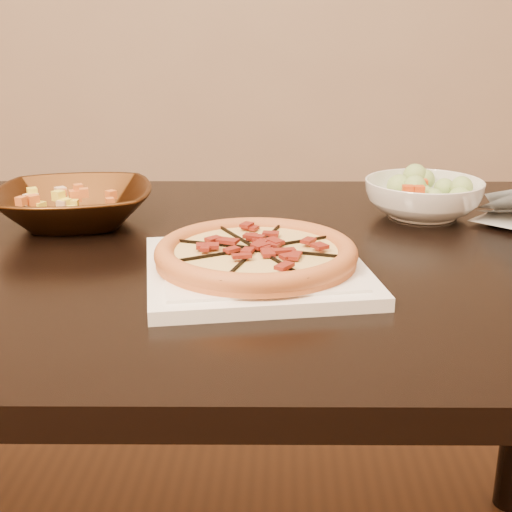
{
  "coord_description": "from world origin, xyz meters",
  "views": [
    {
      "loc": [
        0.14,
        -0.95,
        1.09
      ],
      "look_at": [
        0.1,
        -0.03,
        0.78
      ],
      "focal_mm": 50.0,
      "sensor_mm": 36.0,
      "label": 1
    }
  ],
  "objects_px": {
    "pizza": "(256,253)",
    "salad_bowl": "(423,198)",
    "plate": "(256,270)",
    "dining_table": "(212,306)",
    "bronze_bowl": "(75,206)"
  },
  "relations": [
    {
      "from": "pizza",
      "to": "salad_bowl",
      "type": "bearing_deg",
      "value": 48.8
    },
    {
      "from": "salad_bowl",
      "to": "dining_table",
      "type": "bearing_deg",
      "value": -150.87
    },
    {
      "from": "bronze_bowl",
      "to": "plate",
      "type": "bearing_deg",
      "value": -38.22
    },
    {
      "from": "plate",
      "to": "salad_bowl",
      "type": "height_order",
      "value": "salad_bowl"
    },
    {
      "from": "bronze_bowl",
      "to": "salad_bowl",
      "type": "relative_size",
      "value": 1.26
    },
    {
      "from": "pizza",
      "to": "bronze_bowl",
      "type": "relative_size",
      "value": 1.05
    },
    {
      "from": "dining_table",
      "to": "pizza",
      "type": "relative_size",
      "value": 5.42
    },
    {
      "from": "pizza",
      "to": "salad_bowl",
      "type": "height_order",
      "value": "salad_bowl"
    },
    {
      "from": "salad_bowl",
      "to": "pizza",
      "type": "bearing_deg",
      "value": -131.2
    },
    {
      "from": "dining_table",
      "to": "plate",
      "type": "relative_size",
      "value": 4.35
    },
    {
      "from": "dining_table",
      "to": "plate",
      "type": "xyz_separation_m",
      "value": [
        0.08,
        -0.12,
        0.11
      ]
    },
    {
      "from": "plate",
      "to": "pizza",
      "type": "distance_m",
      "value": 0.02
    },
    {
      "from": "pizza",
      "to": "plate",
      "type": "bearing_deg",
      "value": -56.22
    },
    {
      "from": "salad_bowl",
      "to": "bronze_bowl",
      "type": "bearing_deg",
      "value": -173.01
    },
    {
      "from": "plate",
      "to": "pizza",
      "type": "xyz_separation_m",
      "value": [
        -0.0,
        0.0,
        0.02
      ]
    }
  ]
}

